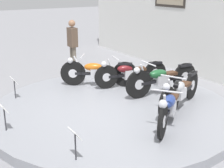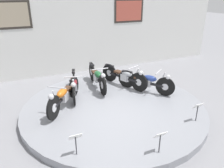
% 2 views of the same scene
% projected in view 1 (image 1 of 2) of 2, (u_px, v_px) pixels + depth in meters
% --- Properties ---
extents(ground_plane, '(60.00, 60.00, 0.00)m').
position_uv_depth(ground_plane, '(113.00, 113.00, 6.89)').
color(ground_plane, gray).
extents(display_platform, '(5.30, 5.30, 0.19)m').
position_uv_depth(display_platform, '(113.00, 109.00, 6.87)').
color(display_platform, gray).
rests_on(display_platform, ground_plane).
extents(motorcycle_orange, '(1.25, 1.63, 0.80)m').
position_uv_depth(motorcycle_orange, '(97.00, 71.00, 8.02)').
color(motorcycle_orange, black).
rests_on(motorcycle_orange, display_platform).
extents(motorcycle_maroon, '(0.64, 1.91, 0.78)m').
position_uv_depth(motorcycle_maroon, '(130.00, 72.00, 8.00)').
color(motorcycle_maroon, black).
rests_on(motorcycle_maroon, display_platform).
extents(motorcycle_green, '(0.54, 2.03, 0.81)m').
position_uv_depth(motorcycle_green, '(161.00, 78.00, 7.42)').
color(motorcycle_green, black).
rests_on(motorcycle_green, display_platform).
extents(motorcycle_silver, '(0.84, 1.86, 0.80)m').
position_uv_depth(motorcycle_silver, '(180.00, 91.00, 6.56)').
color(motorcycle_silver, black).
rests_on(motorcycle_silver, display_platform).
extents(motorcycle_blue, '(1.22, 1.61, 0.78)m').
position_uv_depth(motorcycle_blue, '(170.00, 105.00, 5.83)').
color(motorcycle_blue, black).
rests_on(motorcycle_blue, display_platform).
extents(info_placard_front_left, '(0.26, 0.11, 0.51)m').
position_uv_depth(info_placard_front_left, '(14.00, 83.00, 7.14)').
color(info_placard_front_left, '#333338').
rests_on(info_placard_front_left, display_platform).
extents(info_placard_front_centre, '(0.26, 0.11, 0.51)m').
position_uv_depth(info_placard_front_centre, '(4.00, 112.00, 5.55)').
color(info_placard_front_centre, '#333338').
rests_on(info_placard_front_centre, display_platform).
extents(info_placard_front_right, '(0.26, 0.11, 0.51)m').
position_uv_depth(info_placard_front_right, '(75.00, 138.00, 4.60)').
color(info_placard_front_right, '#333338').
rests_on(info_placard_front_right, display_platform).
extents(visitor_standing, '(0.36, 0.22, 1.65)m').
position_uv_depth(visitor_standing, '(73.00, 43.00, 9.99)').
color(visitor_standing, '#6B6051').
rests_on(visitor_standing, ground_plane).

